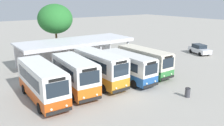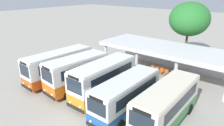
# 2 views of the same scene
# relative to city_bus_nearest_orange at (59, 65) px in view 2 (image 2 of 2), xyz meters

# --- Properties ---
(ground_plane) EXTENTS (180.00, 180.00, 0.00)m
(ground_plane) POSITION_rel_city_bus_nearest_orange_xyz_m (6.88, -3.13, -1.83)
(ground_plane) COLOR #A39E93
(city_bus_nearest_orange) EXTENTS (2.50, 8.10, 3.32)m
(city_bus_nearest_orange) POSITION_rel_city_bus_nearest_orange_xyz_m (0.00, 0.00, 0.00)
(city_bus_nearest_orange) COLOR black
(city_bus_nearest_orange) RESTS_ON ground
(city_bus_second_in_row) EXTENTS (2.77, 6.92, 3.43)m
(city_bus_second_in_row) POSITION_rel_city_bus_nearest_orange_xyz_m (3.19, -0.15, 0.05)
(city_bus_second_in_row) COLOR black
(city_bus_second_in_row) RESTS_ON ground
(city_bus_middle_cream) EXTENTS (2.42, 7.39, 3.48)m
(city_bus_middle_cream) POSITION_rel_city_bus_nearest_orange_xyz_m (6.38, 0.32, 0.08)
(city_bus_middle_cream) COLOR black
(city_bus_middle_cream) RESTS_ON ground
(city_bus_fourth_amber) EXTENTS (2.32, 7.35, 3.07)m
(city_bus_fourth_amber) POSITION_rel_city_bus_nearest_orange_xyz_m (9.57, -0.45, -0.13)
(city_bus_fourth_amber) COLOR black
(city_bus_fourth_amber) RESTS_ON ground
(city_bus_fifth_blue) EXTENTS (2.36, 7.69, 3.10)m
(city_bus_fifth_blue) POSITION_rel_city_bus_nearest_orange_xyz_m (12.77, 0.35, -0.11)
(city_bus_fifth_blue) COLOR black
(city_bus_fifth_blue) RESTS_ON ground
(terminal_canopy) EXTENTS (15.89, 6.03, 3.40)m
(terminal_canopy) POSITION_rel_city_bus_nearest_orange_xyz_m (8.25, 9.97, 0.83)
(terminal_canopy) COLOR silver
(terminal_canopy) RESTS_ON ground
(waiting_chair_end_by_column) EXTENTS (0.45, 0.45, 0.86)m
(waiting_chair_end_by_column) POSITION_rel_city_bus_nearest_orange_xyz_m (7.02, 8.65, -1.31)
(waiting_chair_end_by_column) COLOR slate
(waiting_chair_end_by_column) RESTS_ON ground
(waiting_chair_second_from_end) EXTENTS (0.45, 0.45, 0.86)m
(waiting_chair_second_from_end) POSITION_rel_city_bus_nearest_orange_xyz_m (7.63, 8.60, -1.31)
(waiting_chair_second_from_end) COLOR slate
(waiting_chair_second_from_end) RESTS_ON ground
(waiting_chair_middle_seat) EXTENTS (0.45, 0.45, 0.86)m
(waiting_chair_middle_seat) POSITION_rel_city_bus_nearest_orange_xyz_m (8.25, 8.68, -1.31)
(waiting_chair_middle_seat) COLOR slate
(waiting_chair_middle_seat) RESTS_ON ground
(waiting_chair_fourth_seat) EXTENTS (0.45, 0.45, 0.86)m
(waiting_chair_fourth_seat) POSITION_rel_city_bus_nearest_orange_xyz_m (8.86, 8.59, -1.31)
(waiting_chair_fourth_seat) COLOR slate
(waiting_chair_fourth_seat) RESTS_ON ground
(roadside_tree_behind_canopy) EXTENTS (5.51, 5.51, 8.21)m
(roadside_tree_behind_canopy) POSITION_rel_city_bus_nearest_orange_xyz_m (8.18, 16.19, 4.02)
(roadside_tree_behind_canopy) COLOR brown
(roadside_tree_behind_canopy) RESTS_ON ground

